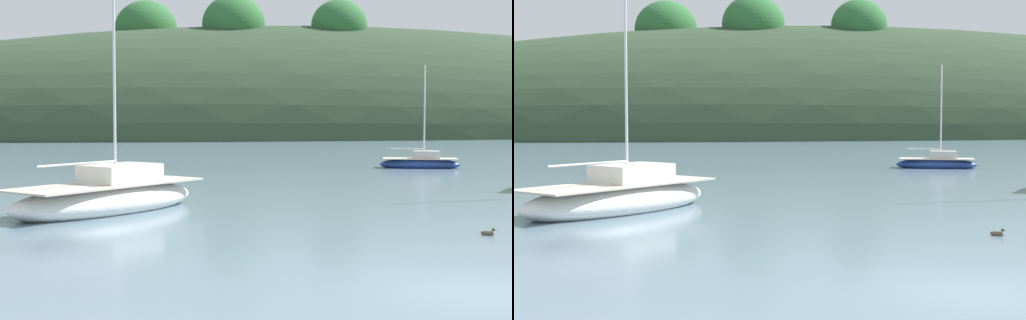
{
  "view_description": "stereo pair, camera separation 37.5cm",
  "coord_description": "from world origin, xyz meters",
  "views": [
    {
      "loc": [
        -6.85,
        -13.16,
        3.32
      ],
      "look_at": [
        0.0,
        20.0,
        1.2
      ],
      "focal_mm": 55.09,
      "sensor_mm": 36.0,
      "label": 1
    },
    {
      "loc": [
        -6.49,
        -13.24,
        3.32
      ],
      "look_at": [
        0.0,
        20.0,
        1.2
      ],
      "focal_mm": 55.09,
      "sensor_mm": 36.0,
      "label": 2
    }
  ],
  "objects": [
    {
      "name": "sailboat_blue_center",
      "position": [
        -6.41,
        13.16,
        0.46
      ],
      "size": [
        7.44,
        7.17,
        11.43
      ],
      "color": "white",
      "rests_on": "ground"
    },
    {
      "name": "sailboat_navy_dinghy",
      "position": [
        11.79,
        29.59,
        0.31
      ],
      "size": [
        4.9,
        3.02,
        6.14
      ],
      "color": "navy",
      "rests_on": "ground"
    },
    {
      "name": "ground_plane",
      "position": [
        0.0,
        0.0,
        0.0
      ],
      "size": [
        400.0,
        400.0,
        0.0
      ],
      "primitive_type": "plane",
      "color": "slate"
    },
    {
      "name": "far_shoreline_hill",
      "position": [
        24.89,
        87.28,
        0.1
      ],
      "size": [
        150.0,
        36.0,
        32.21
      ],
      "color": "#2D422B",
      "rests_on": "ground"
    },
    {
      "name": "duck_trailing",
      "position": [
        3.45,
        5.97,
        0.05
      ],
      "size": [
        0.38,
        0.35,
        0.24
      ],
      "color": "brown",
      "rests_on": "ground"
    }
  ]
}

